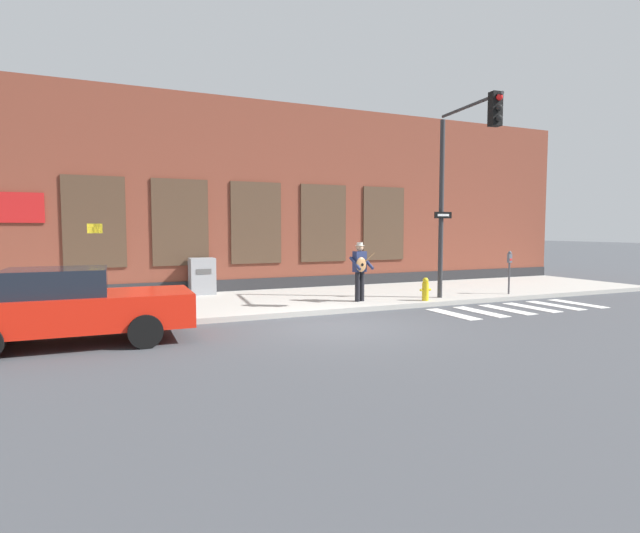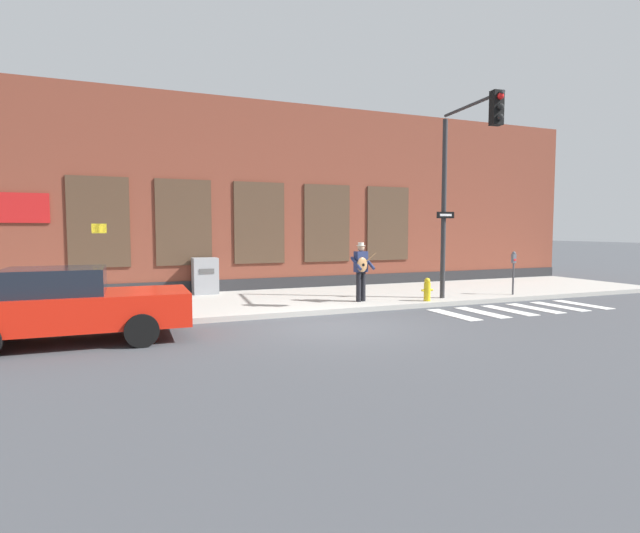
{
  "view_description": "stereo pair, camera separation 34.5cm",
  "coord_description": "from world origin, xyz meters",
  "px_view_note": "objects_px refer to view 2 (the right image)",
  "views": [
    {
      "loc": [
        -5.07,
        -10.57,
        2.29
      ],
      "look_at": [
        0.38,
        1.82,
        1.29
      ],
      "focal_mm": 28.0,
      "sensor_mm": 36.0,
      "label": 1
    },
    {
      "loc": [
        -4.75,
        -10.71,
        2.29
      ],
      "look_at": [
        0.38,
        1.82,
        1.29
      ],
      "focal_mm": 28.0,
      "sensor_mm": 36.0,
      "label": 2
    }
  ],
  "objects_px": {
    "busker": "(361,268)",
    "traffic_light": "(463,169)",
    "red_car": "(67,305)",
    "fire_hydrant": "(427,290)",
    "utility_box": "(205,276)",
    "parking_meter": "(514,266)"
  },
  "relations": [
    {
      "from": "busker",
      "to": "red_car",
      "type": "bearing_deg",
      "value": -164.7
    },
    {
      "from": "red_car",
      "to": "busker",
      "type": "height_order",
      "value": "busker"
    },
    {
      "from": "parking_meter",
      "to": "utility_box",
      "type": "bearing_deg",
      "value": 156.44
    },
    {
      "from": "parking_meter",
      "to": "fire_hydrant",
      "type": "distance_m",
      "value": 3.54
    },
    {
      "from": "parking_meter",
      "to": "fire_hydrant",
      "type": "xyz_separation_m",
      "value": [
        -3.49,
        -0.17,
        -0.6
      ]
    },
    {
      "from": "traffic_light",
      "to": "parking_meter",
      "type": "relative_size",
      "value": 3.99
    },
    {
      "from": "traffic_light",
      "to": "busker",
      "type": "bearing_deg",
      "value": 154.31
    },
    {
      "from": "red_car",
      "to": "fire_hydrant",
      "type": "distance_m",
      "value": 9.71
    },
    {
      "from": "red_car",
      "to": "traffic_light",
      "type": "relative_size",
      "value": 0.81
    },
    {
      "from": "parking_meter",
      "to": "red_car",
      "type": "bearing_deg",
      "value": -172.9
    },
    {
      "from": "red_car",
      "to": "parking_meter",
      "type": "relative_size",
      "value": 3.23
    },
    {
      "from": "red_car",
      "to": "busker",
      "type": "bearing_deg",
      "value": 15.3
    },
    {
      "from": "utility_box",
      "to": "fire_hydrant",
      "type": "height_order",
      "value": "utility_box"
    },
    {
      "from": "red_car",
      "to": "fire_hydrant",
      "type": "relative_size",
      "value": 6.63
    },
    {
      "from": "red_car",
      "to": "utility_box",
      "type": "bearing_deg",
      "value": 57.24
    },
    {
      "from": "fire_hydrant",
      "to": "traffic_light",
      "type": "bearing_deg",
      "value": -40.0
    },
    {
      "from": "red_car",
      "to": "busker",
      "type": "distance_m",
      "value": 7.99
    },
    {
      "from": "busker",
      "to": "traffic_light",
      "type": "bearing_deg",
      "value": -25.69
    },
    {
      "from": "utility_box",
      "to": "red_car",
      "type": "bearing_deg",
      "value": -122.76
    },
    {
      "from": "traffic_light",
      "to": "parking_meter",
      "type": "distance_m",
      "value": 4.13
    },
    {
      "from": "traffic_light",
      "to": "fire_hydrant",
      "type": "relative_size",
      "value": 8.19
    },
    {
      "from": "traffic_light",
      "to": "fire_hydrant",
      "type": "height_order",
      "value": "traffic_light"
    }
  ]
}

